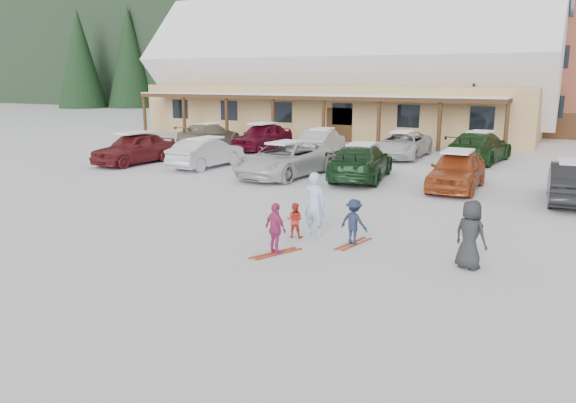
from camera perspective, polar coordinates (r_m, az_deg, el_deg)
The scene contains 24 objects.
ground at distance 14.29m, azimuth -2.89°, elevation -4.58°, with size 160.00×160.00×0.00m, color silver.
day_lodge at distance 42.82m, azimuth 5.27°, elevation 12.16°, with size 29.12×12.50×10.38m.
lamp_post at distance 37.24m, azimuth 18.33°, elevation 10.67°, with size 0.50×0.25×5.96m.
conifer_0 at distance 53.18m, azimuth -11.64°, elevation 13.91°, with size 4.40×4.40×10.20m.
conifer_2 at distance 65.26m, azimuth -7.81°, elevation 14.76°, with size 5.28×5.28×12.24m.
conifer_3 at distance 55.86m, azimuth 26.62°, elevation 12.20°, with size 3.96×3.96×9.18m.
adult_skier at distance 15.06m, azimuth 2.70°, elevation -0.24°, with size 0.64×0.42×1.74m, color #ACCCF0.
toddler_red at distance 14.95m, azimuth 0.67°, elevation -1.90°, with size 0.46×0.36×0.95m, color red.
child_navy at distance 14.38m, azimuth 6.71°, elevation -2.08°, with size 0.77×0.44×1.19m, color #1A243E.
skis_child_navy at distance 14.53m, azimuth 6.65°, elevation -4.29°, with size 0.20×1.40×0.03m, color #A12D17.
child_magenta at distance 13.50m, azimuth -1.26°, elevation -2.79°, with size 0.74×0.31×1.27m, color #B1306E.
skis_child_magenta at distance 13.67m, azimuth -1.25°, elevation -5.29°, with size 0.20×1.40×0.03m, color #A12D17.
bystander_dark at distance 13.10m, azimuth 18.03°, elevation -3.23°, with size 0.76×0.50×1.56m, color #252527.
parked_car_0 at distance 28.71m, azimuth -15.34°, elevation 5.24°, with size 1.82×4.52×1.54m, color maroon.
parked_car_1 at distance 26.85m, azimuth -8.30°, elevation 4.92°, with size 1.48×4.23×1.40m, color silver.
parked_car_2 at distance 24.15m, azimuth -0.33°, elevation 4.31°, with size 2.45×5.31×1.48m, color silver.
parked_car_3 at distance 23.57m, azimuth 7.42°, elevation 4.00°, with size 2.08×5.11×1.48m, color black.
parked_car_4 at distance 22.23m, azimuth 16.77°, elevation 3.05°, with size 1.75×4.34×1.48m, color #AA481F.
parked_car_5 at distance 21.32m, azimuth 26.95°, elevation 1.73°, with size 1.49×4.27×1.41m, color black.
parked_car_7 at distance 35.21m, azimuth -7.97°, elevation 6.73°, with size 1.96×4.82×1.40m, color #7D705C.
parked_car_8 at distance 33.01m, azimuth -2.64°, elevation 6.60°, with size 1.85×4.60×1.57m, color #57091D.
parked_car_9 at distance 31.08m, azimuth 3.48°, elevation 6.08°, with size 1.50×4.30×1.42m, color #9F9FA4.
parked_car_10 at distance 30.45m, azimuth 11.52°, elevation 5.69°, with size 2.30×4.99×1.39m, color silver.
parked_car_11 at distance 29.76m, azimuth 18.87°, elevation 5.26°, with size 2.16×5.30×1.54m, color #163514.
Camera 1 is at (6.78, -11.85, 4.21)m, focal length 35.00 mm.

